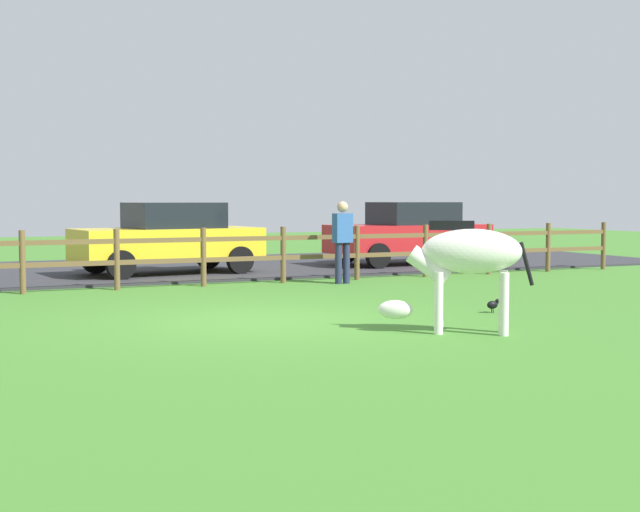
% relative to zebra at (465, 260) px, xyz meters
% --- Properties ---
extents(ground_plane, '(60.00, 60.00, 0.00)m').
position_rel_zebra_xyz_m(ground_plane, '(-1.85, 2.09, -0.93)').
color(ground_plane, '#3D7528').
extents(parking_asphalt, '(28.00, 7.40, 0.05)m').
position_rel_zebra_xyz_m(parking_asphalt, '(-1.85, 11.39, -0.90)').
color(parking_asphalt, '#2D2D33').
rests_on(parking_asphalt, ground_plane).
extents(paddock_fence, '(21.73, 0.11, 1.13)m').
position_rel_zebra_xyz_m(paddock_fence, '(-2.04, 7.09, -0.28)').
color(paddock_fence, brown).
rests_on(paddock_fence, ground_plane).
extents(zebra, '(1.68, 1.27, 1.41)m').
position_rel_zebra_xyz_m(zebra, '(0.00, 0.00, 0.00)').
color(zebra, white).
rests_on(zebra, ground_plane).
extents(crow_on_grass, '(0.21, 0.10, 0.20)m').
position_rel_zebra_xyz_m(crow_on_grass, '(1.51, 1.47, -0.80)').
color(crow_on_grass, black).
rests_on(crow_on_grass, ground_plane).
extents(parked_car_red, '(4.04, 1.97, 1.56)m').
position_rel_zebra_xyz_m(parked_car_red, '(5.02, 9.89, -0.08)').
color(parked_car_red, red).
rests_on(parked_car_red, parking_asphalt).
extents(parked_car_yellow, '(4.17, 2.26, 1.56)m').
position_rel_zebra_xyz_m(parked_car_yellow, '(-1.19, 9.69, -0.08)').
color(parked_car_yellow, yellow).
rests_on(parked_car_yellow, parking_asphalt).
extents(visitor_left_of_tree, '(0.37, 0.24, 1.64)m').
position_rel_zebra_xyz_m(visitor_left_of_tree, '(1.47, 6.47, -0.02)').
color(visitor_left_of_tree, '#232847').
rests_on(visitor_left_of_tree, ground_plane).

